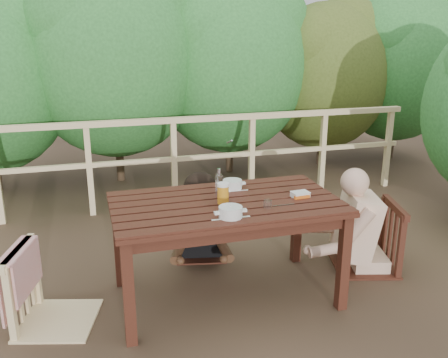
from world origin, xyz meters
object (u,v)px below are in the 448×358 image
object	(u,v)px
diner_right	(373,186)
beer_glass	(223,194)
chair_right	(368,208)
woman	(200,189)
chair_left	(51,253)
butter_tub	(300,195)
chair_far	(200,209)
soup_near	(230,213)
table	(226,251)
tumbler	(268,205)
soup_far	(232,185)
bottle	(219,183)

from	to	relation	value
diner_right	beer_glass	xyz separation A→B (m)	(-1.31, -0.17, 0.12)
chair_right	woman	size ratio (longest dim) A/B	0.86
chair_left	butter_tub	world-z (taller)	chair_left
chair_far	soup_near	xyz separation A→B (m)	(-0.05, -1.04, 0.36)
chair_right	woman	bearing A→B (deg)	-100.57
soup_near	beer_glass	size ratio (longest dim) A/B	1.62
table	woman	xyz separation A→B (m)	(-0.01, 0.75, 0.24)
beer_glass	tumbler	distance (m)	0.32
chair_left	woman	size ratio (longest dim) A/B	0.85
chair_left	chair_far	world-z (taller)	chair_left
chair_far	soup_far	size ratio (longest dim) A/B	3.47
soup_far	beer_glass	xyz separation A→B (m)	(-0.16, -0.29, 0.04)
chair_left	tumbler	xyz separation A→B (m)	(1.42, -0.21, 0.26)
table	chair_far	world-z (taller)	chair_far
chair_far	chair_right	distance (m)	1.40
bottle	woman	bearing A→B (deg)	89.55
table	butter_tub	xyz separation A→B (m)	(0.54, -0.07, 0.40)
chair_left	soup_near	bearing A→B (deg)	-89.49
bottle	butter_tub	distance (m)	0.59
table	tumbler	distance (m)	0.51
table	soup_far	bearing A→B (deg)	63.70
woman	chair_far	bearing A→B (deg)	101.96
table	bottle	xyz separation A→B (m)	(-0.02, 0.12, 0.48)
soup_far	chair_far	bearing A→B (deg)	106.31
table	tumbler	bearing A→B (deg)	-42.51
chair_right	butter_tub	world-z (taller)	chair_right
beer_glass	woman	bearing A→B (deg)	88.59
beer_glass	butter_tub	distance (m)	0.57
tumbler	beer_glass	bearing A→B (deg)	146.32
woman	beer_glass	bearing A→B (deg)	100.55
soup_far	table	bearing A→B (deg)	-116.30
bottle	butter_tub	world-z (taller)	bottle
woman	tumbler	distance (m)	1.01
diner_right	soup_near	world-z (taller)	diner_right
bottle	tumbler	world-z (taller)	bottle
diner_right	soup_far	bearing A→B (deg)	99.56
table	butter_tub	distance (m)	0.67
chair_left	butter_tub	xyz separation A→B (m)	(1.73, -0.07, 0.25)
beer_glass	butter_tub	xyz separation A→B (m)	(0.57, -0.03, -0.05)
table	tumbler	xyz separation A→B (m)	(0.23, -0.21, 0.40)
bottle	tumbler	size ratio (longest dim) A/B	3.15
chair_left	soup_near	xyz separation A→B (m)	(1.13, -0.30, 0.27)
soup_far	beer_glass	world-z (taller)	beer_glass
diner_right	woman	bearing A→B (deg)	79.95
chair_far	butter_tub	xyz separation A→B (m)	(0.55, -0.80, 0.34)
soup_near	butter_tub	xyz separation A→B (m)	(0.60, 0.23, -0.02)
chair_left	diner_right	distance (m)	2.48
soup_far	butter_tub	xyz separation A→B (m)	(0.41, -0.33, -0.01)
butter_tub	bottle	bearing A→B (deg)	156.20
chair_left	chair_right	distance (m)	2.44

